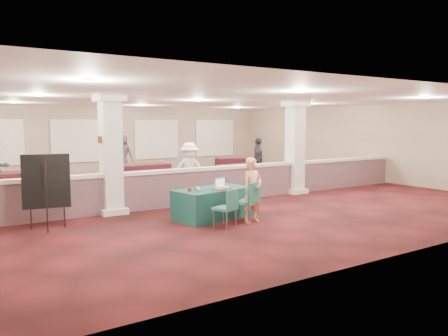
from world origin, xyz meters
TOP-DOWN VIEW (x-y plane):
  - ground at (0.00, 0.00)m, footprint 16.00×16.00m
  - wall_back at (0.00, 8.00)m, footprint 16.00×0.04m
  - wall_front at (0.00, -8.00)m, footprint 16.00×0.04m
  - wall_right at (8.00, 0.00)m, footprint 0.04×16.00m
  - ceiling at (0.00, 0.00)m, footprint 16.00×16.00m
  - partition_wall at (0.00, -1.50)m, footprint 15.60×0.28m
  - column_left at (-3.50, -1.50)m, footprint 0.72×0.72m
  - column_right at (3.00, -1.50)m, footprint 0.72×0.72m
  - sconce_left at (-3.78, -1.50)m, footprint 0.12×0.12m
  - sconce_right at (-3.22, -1.50)m, footprint 0.12×0.12m
  - near_table at (-1.50, -3.45)m, footprint 2.16×1.38m
  - conf_chair_main at (-0.96, -4.32)m, footprint 0.63×0.63m
  - conf_chair_side at (-1.74, -4.53)m, footprint 0.59×0.59m
  - easel_board at (-5.34, -2.54)m, footprint 1.01×0.58m
  - woman at (-0.92, -4.35)m, footprint 0.62×0.46m
  - far_table_front_left at (-4.60, 0.97)m, footprint 1.99×1.28m
  - far_table_front_center at (-2.00, 1.30)m, footprint 2.02×1.47m
  - far_table_front_right at (3.30, 2.65)m, footprint 1.67×0.96m
  - far_table_back_left at (-5.00, 3.20)m, footprint 2.06×1.22m
  - far_table_back_center at (-0.57, 3.44)m, footprint 1.99×1.03m
  - far_table_back_right at (4.77, 4.87)m, footprint 1.94×1.26m
  - attendee_b at (-0.34, 0.00)m, footprint 1.25×0.96m
  - attendee_c at (3.67, 1.50)m, footprint 1.07×1.18m
  - attendee_d at (-0.18, 7.00)m, footprint 1.04×0.98m
  - laptop_base at (-1.18, -3.43)m, footprint 0.39×0.31m
  - laptop_screen at (-1.21, -3.32)m, footprint 0.34×0.08m
  - screen_glow at (-1.20, -3.32)m, footprint 0.31×0.07m
  - knitting at (-1.40, -3.69)m, footprint 0.48×0.39m
  - yarn_cream at (-2.04, -3.67)m, footprint 0.12×0.12m
  - yarn_red at (-2.23, -3.54)m, footprint 0.11×0.11m
  - yarn_grey at (-1.99, -3.42)m, footprint 0.11×0.11m
  - scissors at (-0.77, -3.60)m, footprint 0.13×0.06m

SIDE VIEW (x-z plane):
  - ground at x=0.00m, z-range 0.00..0.00m
  - far_table_front_right at x=3.30m, z-range 0.00..0.65m
  - far_table_back_right at x=4.77m, z-range 0.00..0.72m
  - far_table_front_center at x=-2.00m, z-range 0.00..0.74m
  - far_table_front_left at x=-4.60m, z-range 0.00..0.75m
  - near_table at x=-1.50m, z-range 0.00..0.77m
  - far_table_back_left at x=-5.00m, z-range 0.00..0.79m
  - far_table_back_center at x=-0.57m, z-range 0.00..0.80m
  - conf_chair_side at x=-1.74m, z-range 0.08..1.00m
  - partition_wall at x=0.00m, z-range 0.02..1.12m
  - conf_chair_main at x=-0.96m, z-range 0.09..1.09m
  - scissors at x=-0.77m, z-range 0.77..0.78m
  - laptop_base at x=-1.18m, z-range 0.77..0.79m
  - knitting at x=-1.40m, z-range 0.77..0.80m
  - woman at x=-0.92m, z-range 0.00..1.60m
  - yarn_red at x=-2.23m, z-range 0.77..0.87m
  - yarn_grey at x=-1.99m, z-range 0.77..0.88m
  - yarn_cream at x=-2.04m, z-range 0.77..0.88m
  - screen_glow at x=-1.20m, z-range 0.79..0.99m
  - attendee_b at x=-0.34m, z-range 0.00..1.78m
  - laptop_screen at x=-1.21m, z-range 0.79..1.02m
  - attendee_c at x=3.67m, z-range 0.00..1.85m
  - attendee_d at x=-0.18m, z-range 0.00..1.89m
  - easel_board at x=-5.34m, z-range 0.24..1.98m
  - wall_back at x=0.00m, z-range 0.00..3.20m
  - wall_front at x=0.00m, z-range 0.00..3.20m
  - wall_right at x=8.00m, z-range 0.00..3.20m
  - column_left at x=-3.50m, z-range 0.04..3.24m
  - column_right at x=3.00m, z-range 0.04..3.24m
  - sconce_left at x=-3.78m, z-range 1.91..2.09m
  - sconce_right at x=-3.22m, z-range 1.91..2.09m
  - ceiling at x=0.00m, z-range 3.19..3.21m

